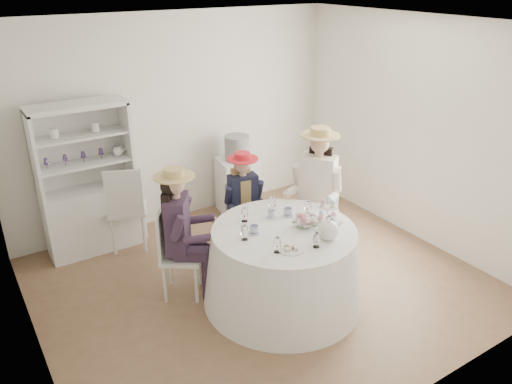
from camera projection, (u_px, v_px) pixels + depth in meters
ground at (261, 282)px, 5.47m from camera, size 4.50×4.50×0.00m
ceiling at (262, 24)px, 4.37m from camera, size 4.50×4.50×0.00m
wall_back at (177, 120)px, 6.46m from camera, size 4.50×0.00×4.50m
wall_front at (423, 258)px, 3.39m from camera, size 4.50×0.00×4.50m
wall_left at (16, 226)px, 3.81m from camera, size 0.00×4.50×4.50m
wall_right at (417, 131)px, 6.03m from camera, size 0.00×4.50×4.50m
tea_table at (283, 266)px, 5.03m from camera, size 1.63×1.63×0.82m
hutch at (90, 200)px, 5.90m from camera, size 1.08×0.43×1.81m
side_table at (238, 186)px, 6.93m from camera, size 0.58×0.58×0.78m
hatbox at (237, 148)px, 6.70m from camera, size 0.40×0.40×0.34m
guest_left at (180, 226)px, 4.97m from camera, size 0.61×0.57×1.42m
guest_mid at (244, 198)px, 5.77m from camera, size 0.47×0.50×1.27m
guest_right at (317, 185)px, 5.70m from camera, size 0.67×0.63×1.56m
spare_chair at (126, 206)px, 5.90m from camera, size 0.58×0.58×1.08m
teacup_a at (254, 230)px, 4.78m from camera, size 0.12×0.12×0.07m
teacup_b at (271, 214)px, 5.09m from camera, size 0.08×0.08×0.07m
teacup_c at (288, 212)px, 5.12m from camera, size 0.12×0.12×0.08m
flower_bowl at (304, 224)px, 4.91m from camera, size 0.22×0.22×0.05m
flower_arrangement at (305, 219)px, 4.88m from camera, size 0.18×0.17×0.07m
table_teapot at (328, 230)px, 4.67m from camera, size 0.27×0.19×0.20m
sandwich_plate at (291, 248)px, 4.51m from camera, size 0.24×0.24×0.05m
cupcake_stand at (327, 213)px, 4.99m from camera, size 0.26×0.26×0.24m
stemware_set at (284, 223)px, 4.83m from camera, size 0.91×0.91×0.15m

